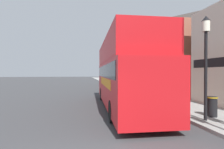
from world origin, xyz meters
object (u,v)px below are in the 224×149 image
Objects in this scene: parked_car_ahead_of_bus at (113,87)px; litter_bin at (212,106)px; lamp_post_second at (140,61)px; lamp_post_third at (121,62)px; tour_bus at (123,79)px; lamp_post_nearest at (206,48)px.

litter_bin is (2.49, -11.92, -0.01)m from parked_car_ahead_of_bus.
lamp_post_second is 0.89× the size of lamp_post_third.
lamp_post_second reaches higher than parked_car_ahead_of_bus.
lamp_post_third is at bearing 61.42° from parked_car_ahead_of_bus.
tour_bus is 11.78m from lamp_post_third.
tour_bus is 11.21× the size of litter_bin.
tour_bus is 5.01m from lamp_post_nearest.
lamp_post_second is 4.70× the size of litter_bin.
lamp_post_nearest is 1.02× the size of lamp_post_second.
litter_bin is (0.91, -14.86, -2.90)m from lamp_post_third.
lamp_post_third reaches higher than parked_car_ahead_of_bus.
tour_bus is at bearing 123.52° from lamp_post_nearest.
lamp_post_nearest is 2.77m from litter_bin.
tour_bus is 5.01m from litter_bin.
litter_bin is (3.41, -3.48, -1.18)m from tour_bus.
litter_bin is at bearing -78.47° from parked_car_ahead_of_bus.
tour_bus is 4.63m from lamp_post_second.
parked_car_ahead_of_bus is 4.90× the size of litter_bin.
lamp_post_nearest is 0.91× the size of lamp_post_third.
lamp_post_third is (2.50, 11.38, 1.72)m from tour_bus.
tour_bus is at bearing -123.30° from lamp_post_second.
lamp_post_second is at bearing 59.46° from tour_bus.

